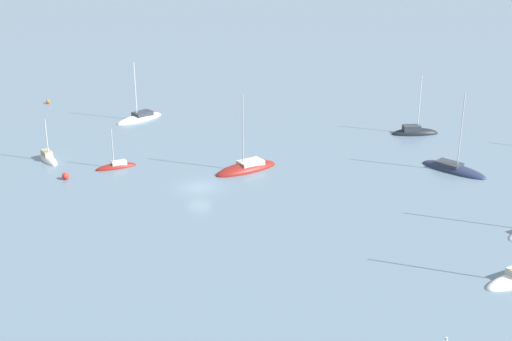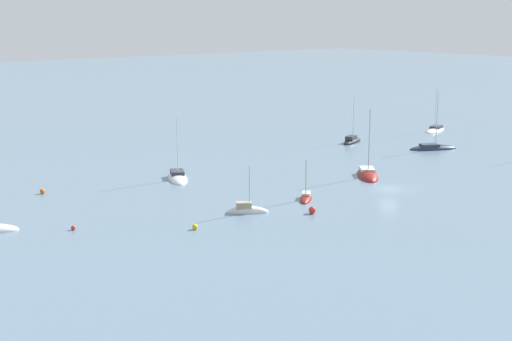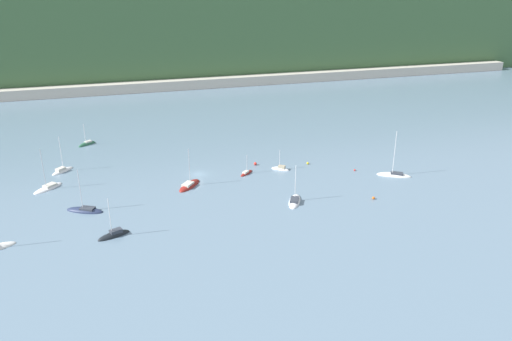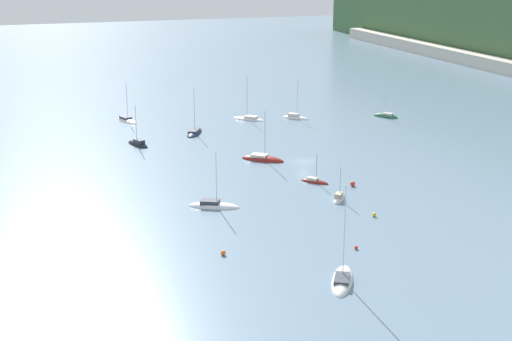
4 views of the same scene
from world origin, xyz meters
The scene contains 9 objects.
ground_plane centered at (0.00, 0.00, 0.00)m, with size 600.00×600.00×0.00m, color slate.
sailboat_2 centered at (-3.60, -7.09, 0.08)m, with size 7.72×8.44×10.83m.
sailboat_3 centered at (18.76, -23.19, 0.10)m, with size 6.10×8.51×9.78m.
sailboat_4 centered at (22.18, -2.94, 0.12)m, with size 4.90×4.37×6.41m.
sailboat_6 centered at (12.47, -3.09, 0.08)m, with size 4.89×4.60×5.74m.
sailboat_8 centered at (-28.57, -14.35, 0.07)m, with size 9.06×6.43×10.89m.
sailboat_9 centered at (-22.57, -27.99, 0.12)m, with size 7.11×4.45×9.46m.
mooring_buoy_2 centered at (16.51, 2.30, 0.43)m, with size 0.86×0.86×0.86m.
mooring_buoy_3 centered at (37.32, -27.10, 0.34)m, with size 0.68×0.68×0.68m.
Camera 1 is at (-28.90, 72.70, 32.04)m, focal length 50.00 mm.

